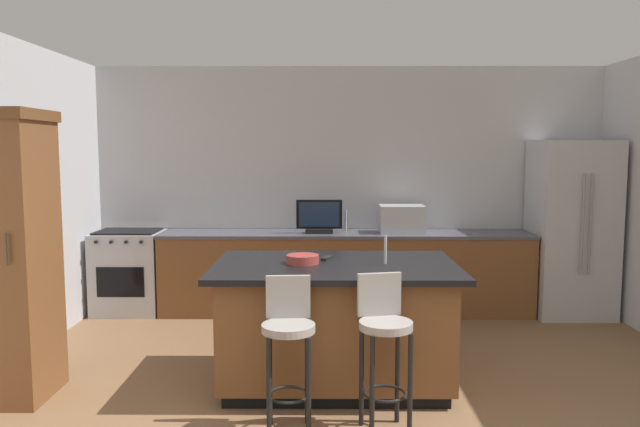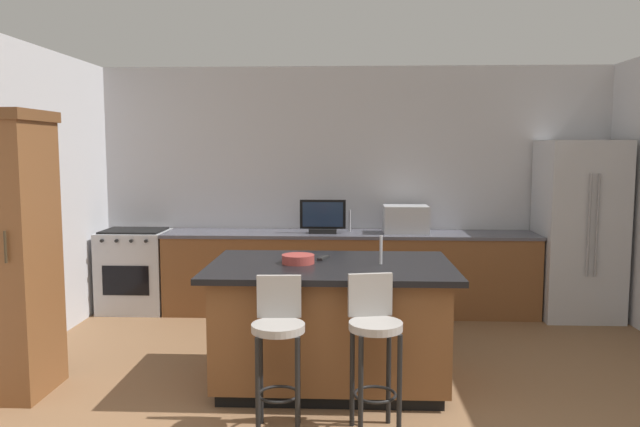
% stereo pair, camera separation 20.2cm
% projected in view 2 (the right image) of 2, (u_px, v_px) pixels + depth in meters
% --- Properties ---
extents(wall_back, '(6.23, 0.12, 2.73)m').
position_uv_depth(wall_back, '(353.00, 188.00, 7.04)').
color(wall_back, '#BCBCC1').
rests_on(wall_back, ground_plane).
extents(wall_left, '(0.12, 4.67, 2.73)m').
position_uv_depth(wall_left, '(2.00, 203.00, 5.04)').
color(wall_left, '#BCBCC1').
rests_on(wall_left, ground_plane).
extents(counter_back, '(4.06, 0.62, 0.89)m').
position_uv_depth(counter_back, '(349.00, 273.00, 6.76)').
color(counter_back, brown).
rests_on(counter_back, ground_plane).
extents(kitchen_island, '(1.84, 1.20, 0.94)m').
position_uv_depth(kitchen_island, '(331.00, 323.00, 4.70)').
color(kitchen_island, black).
rests_on(kitchen_island, ground_plane).
extents(refrigerator, '(0.81, 0.76, 1.90)m').
position_uv_depth(refrigerator, '(578.00, 230.00, 6.54)').
color(refrigerator, '#B7BABF').
rests_on(refrigerator, ground_plane).
extents(range_oven, '(0.72, 0.63, 0.91)m').
position_uv_depth(range_oven, '(135.00, 270.00, 6.86)').
color(range_oven, '#B7BABF').
rests_on(range_oven, ground_plane).
extents(cabinet_tower, '(0.59, 0.64, 2.08)m').
position_uv_depth(cabinet_tower, '(7.00, 248.00, 4.47)').
color(cabinet_tower, brown).
rests_on(cabinet_tower, ground_plane).
extents(microwave, '(0.48, 0.36, 0.30)m').
position_uv_depth(microwave, '(406.00, 219.00, 6.67)').
color(microwave, '#B7BABF').
rests_on(microwave, counter_back).
extents(tv_monitor, '(0.50, 0.16, 0.36)m').
position_uv_depth(tv_monitor, '(323.00, 218.00, 6.65)').
color(tv_monitor, black).
rests_on(tv_monitor, counter_back).
extents(sink_faucet_back, '(0.02, 0.02, 0.24)m').
position_uv_depth(sink_faucet_back, '(350.00, 221.00, 6.80)').
color(sink_faucet_back, '#B2B2B7').
rests_on(sink_faucet_back, counter_back).
extents(sink_faucet_island, '(0.02, 0.02, 0.22)m').
position_uv_depth(sink_faucet_island, '(381.00, 250.00, 4.62)').
color(sink_faucet_island, '#B2B2B7').
rests_on(sink_faucet_island, kitchen_island).
extents(bar_stool_left, '(0.34, 0.35, 0.99)m').
position_uv_depth(bar_stool_left, '(279.00, 340.00, 3.91)').
color(bar_stool_left, gray).
rests_on(bar_stool_left, ground_plane).
extents(bar_stool_right, '(0.35, 0.36, 1.00)m').
position_uv_depth(bar_stool_right, '(374.00, 339.00, 3.89)').
color(bar_stool_right, gray).
rests_on(bar_stool_right, ground_plane).
extents(fruit_bowl, '(0.25, 0.25, 0.07)m').
position_uv_depth(fruit_bowl, '(298.00, 259.00, 4.66)').
color(fruit_bowl, '#993833').
rests_on(fruit_bowl, kitchen_island).
extents(tv_remote, '(0.09, 0.18, 0.02)m').
position_uv_depth(tv_remote, '(323.00, 258.00, 4.85)').
color(tv_remote, black).
rests_on(tv_remote, kitchen_island).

